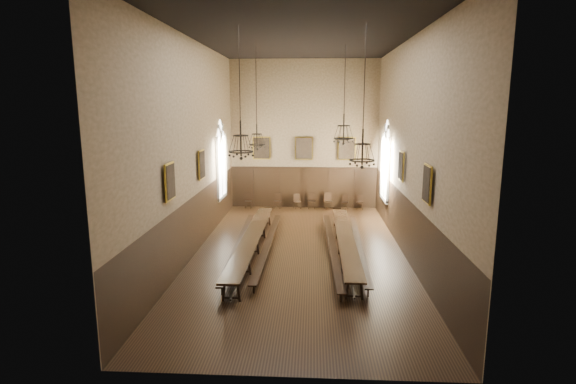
# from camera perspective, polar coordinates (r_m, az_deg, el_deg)

# --- Properties ---
(floor) EXTENTS (9.00, 18.00, 0.02)m
(floor) POSITION_cam_1_polar(r_m,az_deg,el_deg) (19.57, 1.43, -7.82)
(floor) COLOR black
(floor) RESTS_ON ground
(ceiling) EXTENTS (9.00, 18.00, 0.02)m
(ceiling) POSITION_cam_1_polar(r_m,az_deg,el_deg) (18.73, 1.57, 19.31)
(ceiling) COLOR black
(ceiling) RESTS_ON ground
(wall_back) EXTENTS (9.00, 0.02, 9.00)m
(wall_back) POSITION_cam_1_polar(r_m,az_deg,el_deg) (27.60, 2.05, 7.24)
(wall_back) COLOR #947C5B
(wall_back) RESTS_ON ground
(wall_front) EXTENTS (9.00, 0.02, 9.00)m
(wall_front) POSITION_cam_1_polar(r_m,az_deg,el_deg) (9.69, -0.07, 0.31)
(wall_front) COLOR #947C5B
(wall_front) RESTS_ON ground
(wall_left) EXTENTS (0.02, 18.00, 9.00)m
(wall_left) POSITION_cam_1_polar(r_m,az_deg,el_deg) (19.28, -12.09, 5.40)
(wall_left) COLOR #947C5B
(wall_left) RESTS_ON ground
(wall_right) EXTENTS (0.02, 18.00, 9.00)m
(wall_right) POSITION_cam_1_polar(r_m,az_deg,el_deg) (19.03, 15.26, 5.18)
(wall_right) COLOR #947C5B
(wall_right) RESTS_ON ground
(wainscot_panelling) EXTENTS (9.00, 18.00, 2.50)m
(wainscot_panelling) POSITION_cam_1_polar(r_m,az_deg,el_deg) (19.20, 1.45, -4.25)
(wainscot_panelling) COLOR black
(wainscot_panelling) RESTS_ON floor
(table_left) EXTENTS (0.83, 10.53, 0.82)m
(table_left) POSITION_cam_1_polar(r_m,az_deg,el_deg) (19.40, -4.58, -6.72)
(table_left) COLOR black
(table_left) RESTS_ON floor
(table_right) EXTENTS (0.76, 10.16, 0.79)m
(table_right) POSITION_cam_1_polar(r_m,az_deg,el_deg) (19.47, 7.28, -6.75)
(table_right) COLOR black
(table_right) RESTS_ON floor
(bench_left_outer) EXTENTS (0.61, 9.89, 0.44)m
(bench_left_outer) POSITION_cam_1_polar(r_m,az_deg,el_deg) (19.78, -6.18, -6.78)
(bench_left_outer) COLOR black
(bench_left_outer) RESTS_ON floor
(bench_left_inner) EXTENTS (0.40, 9.69, 0.44)m
(bench_left_inner) POSITION_cam_1_polar(r_m,az_deg,el_deg) (19.74, -2.54, -6.77)
(bench_left_inner) COLOR black
(bench_left_inner) RESTS_ON floor
(bench_right_inner) EXTENTS (0.52, 10.27, 0.46)m
(bench_right_inner) POSITION_cam_1_polar(r_m,az_deg,el_deg) (19.41, 5.59, -7.08)
(bench_right_inner) COLOR black
(bench_right_inner) RESTS_ON floor
(bench_right_outer) EXTENTS (0.56, 9.84, 0.44)m
(bench_right_outer) POSITION_cam_1_polar(r_m,az_deg,el_deg) (19.75, 8.92, -6.88)
(bench_right_outer) COLOR black
(bench_right_outer) RESTS_ON floor
(chair_0) EXTENTS (0.41, 0.41, 0.92)m
(chair_0) POSITION_cam_1_polar(r_m,az_deg,el_deg) (27.99, -5.06, -1.48)
(chair_0) COLOR black
(chair_0) RESTS_ON floor
(chair_2) EXTENTS (0.46, 0.46, 0.92)m
(chair_2) POSITION_cam_1_polar(r_m,az_deg,el_deg) (27.86, -1.33, -1.49)
(chair_2) COLOR black
(chair_2) RESTS_ON floor
(chair_3) EXTENTS (0.51, 0.51, 0.90)m
(chair_3) POSITION_cam_1_polar(r_m,az_deg,el_deg) (27.75, 1.18, -1.56)
(chair_3) COLOR black
(chair_3) RESTS_ON floor
(chair_4) EXTENTS (0.43, 0.43, 0.96)m
(chair_4) POSITION_cam_1_polar(r_m,az_deg,el_deg) (27.78, 3.02, -1.52)
(chair_4) COLOR black
(chair_4) RESTS_ON floor
(chair_5) EXTENTS (0.54, 0.54, 1.02)m
(chair_5) POSITION_cam_1_polar(r_m,az_deg,el_deg) (27.72, 5.15, -1.54)
(chair_5) COLOR black
(chair_5) RESTS_ON floor
(chair_6) EXTENTS (0.46, 0.46, 0.88)m
(chair_6) POSITION_cam_1_polar(r_m,az_deg,el_deg) (27.87, 7.23, -1.60)
(chair_6) COLOR black
(chair_6) RESTS_ON floor
(chair_7) EXTENTS (0.43, 0.43, 0.89)m
(chair_7) POSITION_cam_1_polar(r_m,az_deg,el_deg) (27.84, 9.09, -1.66)
(chair_7) COLOR black
(chair_7) RESTS_ON floor
(chandelier_back_left) EXTENTS (0.77, 0.77, 4.66)m
(chandelier_back_left) POSITION_cam_1_polar(r_m,az_deg,el_deg) (21.06, -3.98, 6.94)
(chandelier_back_left) COLOR black
(chandelier_back_left) RESTS_ON ceiling
(chandelier_back_right) EXTENTS (0.92, 0.92, 4.41)m
(chandelier_back_right) POSITION_cam_1_polar(r_m,az_deg,el_deg) (21.24, 7.08, 7.49)
(chandelier_back_right) COLOR black
(chandelier_back_right) RESTS_ON ceiling
(chandelier_front_left) EXTENTS (0.90, 0.90, 4.52)m
(chandelier_front_left) POSITION_cam_1_polar(r_m,az_deg,el_deg) (16.33, -6.01, 6.11)
(chandelier_front_left) COLOR black
(chandelier_front_left) RESTS_ON ceiling
(chandelier_front_right) EXTENTS (0.89, 0.89, 4.77)m
(chandelier_front_right) POSITION_cam_1_polar(r_m,az_deg,el_deg) (15.95, 9.42, 5.06)
(chandelier_front_right) COLOR black
(chandelier_front_right) RESTS_ON ceiling
(portrait_back_0) EXTENTS (1.10, 0.12, 1.40)m
(portrait_back_0) POSITION_cam_1_polar(r_m,az_deg,el_deg) (27.70, -3.38, 5.58)
(portrait_back_0) COLOR #A38427
(portrait_back_0) RESTS_ON wall_back
(portrait_back_1) EXTENTS (1.10, 0.12, 1.40)m
(portrait_back_1) POSITION_cam_1_polar(r_m,az_deg,el_deg) (27.53, 2.03, 5.56)
(portrait_back_1) COLOR #A38427
(portrait_back_1) RESTS_ON wall_back
(portrait_back_2) EXTENTS (1.10, 0.12, 1.40)m
(portrait_back_2) POSITION_cam_1_polar(r_m,az_deg,el_deg) (27.60, 7.46, 5.49)
(portrait_back_2) COLOR #A38427
(portrait_back_2) RESTS_ON wall_back
(portrait_left_0) EXTENTS (0.12, 1.00, 1.30)m
(portrait_left_0) POSITION_cam_1_polar(r_m,az_deg,el_deg) (20.30, -10.91, 3.44)
(portrait_left_0) COLOR #A38427
(portrait_left_0) RESTS_ON wall_left
(portrait_left_1) EXTENTS (0.12, 1.00, 1.30)m
(portrait_left_1) POSITION_cam_1_polar(r_m,az_deg,el_deg) (16.02, -14.77, 1.29)
(portrait_left_1) COLOR #A38427
(portrait_left_1) RESTS_ON wall_left
(portrait_right_0) EXTENTS (0.12, 1.00, 1.30)m
(portrait_right_0) POSITION_cam_1_polar(r_m,az_deg,el_deg) (20.06, 14.19, 3.21)
(portrait_right_0) COLOR #A38427
(portrait_right_0) RESTS_ON wall_right
(portrait_right_1) EXTENTS (0.12, 1.00, 1.30)m
(portrait_right_1) POSITION_cam_1_polar(r_m,az_deg,el_deg) (15.72, 17.26, 0.98)
(portrait_right_1) COLOR #A38427
(portrait_right_1) RESTS_ON wall_right
(window_right) EXTENTS (0.20, 2.20, 4.60)m
(window_right) POSITION_cam_1_polar(r_m,az_deg,el_deg) (24.51, 12.30, 3.94)
(window_right) COLOR white
(window_right) RESTS_ON wall_right
(window_left) EXTENTS (0.20, 2.20, 4.60)m
(window_left) POSITION_cam_1_polar(r_m,az_deg,el_deg) (24.70, -8.49, 4.13)
(window_left) COLOR white
(window_left) RESTS_ON wall_left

